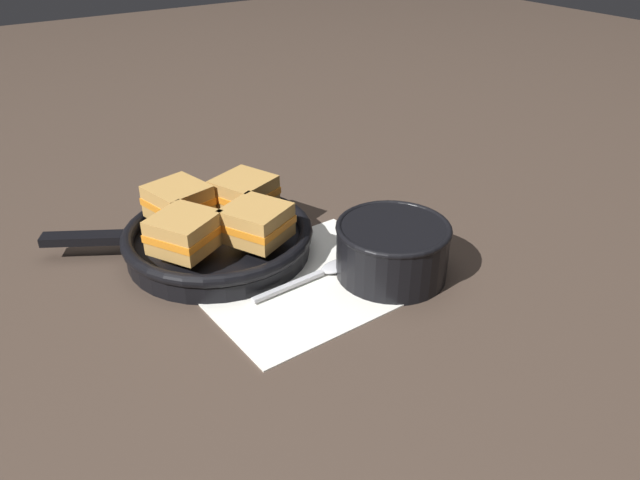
{
  "coord_description": "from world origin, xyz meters",
  "views": [
    {
      "loc": [
        -0.38,
        -0.59,
        0.45
      ],
      "look_at": [
        0.02,
        -0.0,
        0.04
      ],
      "focal_mm": 35.0,
      "sensor_mm": 36.0,
      "label": 1
    }
  ],
  "objects": [
    {
      "name": "ground_plane",
      "position": [
        0.0,
        0.0,
        0.0
      ],
      "size": [
        4.0,
        4.0,
        0.0
      ],
      "primitive_type": "plane",
      "color": "#47382D"
    },
    {
      "name": "napkin",
      "position": [
        -0.02,
        -0.02,
        0.0
      ],
      "size": [
        0.28,
        0.24,
        0.0
      ],
      "color": "white",
      "rests_on": "ground_plane"
    },
    {
      "name": "soup_bowl",
      "position": [
        0.08,
        -0.07,
        0.04
      ],
      "size": [
        0.15,
        0.15,
        0.07
      ],
      "color": "black",
      "rests_on": "ground_plane"
    },
    {
      "name": "spoon",
      "position": [
        0.01,
        -0.03,
        0.01
      ],
      "size": [
        0.16,
        0.03,
        0.01
      ],
      "rotation": [
        0.0,
        0.0,
        0.05
      ],
      "color": "silver",
      "rests_on": "napkin"
    },
    {
      "name": "skillet",
      "position": [
        -0.08,
        0.11,
        0.02
      ],
      "size": [
        0.34,
        0.26,
        0.04
      ],
      "color": "black",
      "rests_on": "ground_plane"
    },
    {
      "name": "sandwich_near_left",
      "position": [
        -0.05,
        0.05,
        0.07
      ],
      "size": [
        0.1,
        0.1,
        0.05
      ],
      "rotation": [
        0.0,
        0.0,
        6.73
      ],
      "color": "#C18E47",
      "rests_on": "skillet"
    },
    {
      "name": "sandwich_near_right",
      "position": [
        -0.02,
        0.14,
        0.07
      ],
      "size": [
        0.1,
        0.1,
        0.05
      ],
      "rotation": [
        0.0,
        0.0,
        8.23
      ],
      "color": "#C18E47",
      "rests_on": "skillet"
    },
    {
      "name": "sandwich_far_left",
      "position": [
        -0.11,
        0.16,
        0.07
      ],
      "size": [
        0.09,
        0.09,
        0.05
      ],
      "rotation": [
        0.0,
        0.0,
        9.64
      ],
      "color": "#C18E47",
      "rests_on": "skillet"
    },
    {
      "name": "sandwich_far_right",
      "position": [
        -0.14,
        0.08,
        0.07
      ],
      "size": [
        0.1,
        0.1,
        0.05
      ],
      "rotation": [
        0.0,
        0.0,
        11.5
      ],
      "color": "#C18E47",
      "rests_on": "skillet"
    }
  ]
}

